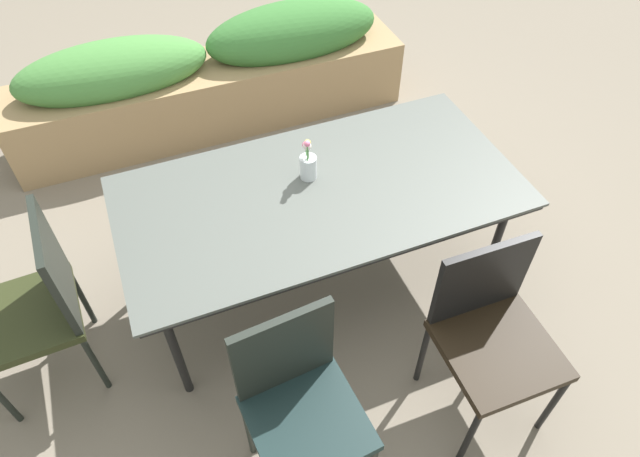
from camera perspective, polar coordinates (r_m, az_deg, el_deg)
ground_plane at (r=3.16m, az=-0.17°, el=-4.60°), size 12.00×12.00×0.00m
dining_table at (r=2.62m, az=-0.00°, el=3.24°), size 1.86×0.93×0.71m
chair_end_left at (r=2.71m, az=-26.66°, el=-6.57°), size 0.46×0.46×0.91m
chair_near_left at (r=2.17m, az=-2.14°, el=-16.99°), size 0.44×0.44×0.91m
chair_near_right at (r=2.44m, az=17.00°, el=-9.67°), size 0.46×0.46×0.89m
flower_vase at (r=2.60m, az=-1.22°, el=6.63°), size 0.08×0.08×0.23m
planter_box at (r=4.03m, az=-10.88°, el=14.81°), size 2.69×0.51×0.78m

